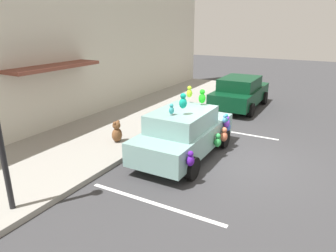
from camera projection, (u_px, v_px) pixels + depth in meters
name	position (u px, v px, depth m)	size (l,w,h in m)	color
ground_plane	(237.00, 161.00, 9.42)	(60.00, 60.00, 0.00)	#38383A
sidewalk	(109.00, 132.00, 11.70)	(24.00, 4.00, 0.15)	gray
storefront_building	(60.00, 46.00, 11.69)	(24.00, 1.25, 6.40)	beige
parking_stripe_front	(231.00, 132.00, 11.93)	(0.12, 3.60, 0.01)	silver
parking_stripe_rear	(154.00, 203.00, 7.20)	(0.12, 3.60, 0.01)	silver
plush_covered_car	(185.00, 132.00, 9.49)	(4.16, 2.04, 2.17)	#7EA8A3
parked_sedan_behind	(240.00, 92.00, 15.06)	(4.35, 2.04, 1.54)	#0A381E
teddy_bear_on_sidewalk	(117.00, 132.00, 10.44)	(0.39, 0.32, 0.74)	brown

